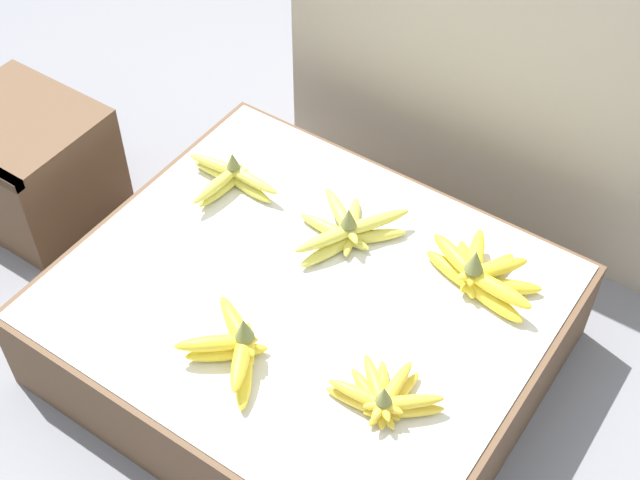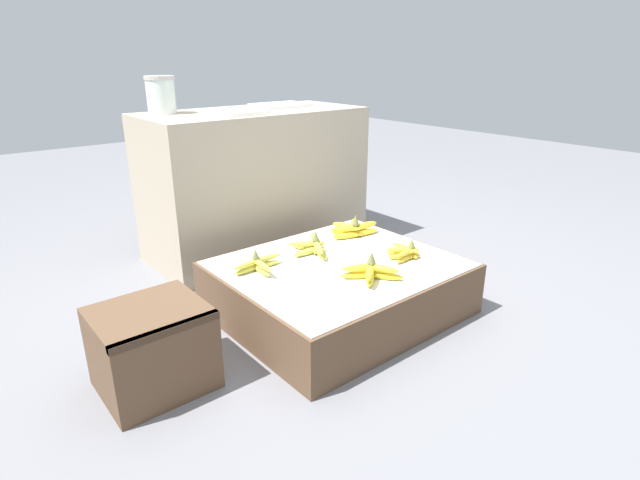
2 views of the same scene
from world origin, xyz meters
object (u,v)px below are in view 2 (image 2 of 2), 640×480
at_px(banana_bunch_middle_midleft, 313,246).
at_px(glass_jar, 161,95).
at_px(banana_bunch_middle_left, 258,264).
at_px(banana_bunch_middle_midright, 353,229).
at_px(foam_tray_white, 242,112).
at_px(banana_bunch_front_midright, 407,252).
at_px(wooden_crate, 153,348).
at_px(banana_bunch_front_midleft, 371,272).

bearing_deg(banana_bunch_middle_midleft, glass_jar, 108.95).
xyz_separation_m(banana_bunch_middle_left, glass_jar, (0.02, 0.83, 0.60)).
bearing_deg(banana_bunch_middle_midright, banana_bunch_middle_midleft, -170.80).
distance_m(glass_jar, foam_tray_white, 0.39).
bearing_deg(foam_tray_white, banana_bunch_middle_midleft, -90.49).
bearing_deg(banana_bunch_front_midright, foam_tray_white, 107.35).
height_order(banana_bunch_middle_left, foam_tray_white, foam_tray_white).
distance_m(banana_bunch_front_midright, banana_bunch_middle_midright, 0.34).
distance_m(banana_bunch_front_midright, glass_jar, 1.38).
bearing_deg(glass_jar, banana_bunch_middle_left, -91.04).
relative_size(banana_bunch_front_midright, banana_bunch_middle_midleft, 0.84).
relative_size(wooden_crate, banana_bunch_front_midright, 1.68).
bearing_deg(banana_bunch_middle_left, banana_bunch_front_midleft, -50.53).
relative_size(banana_bunch_front_midright, banana_bunch_middle_midright, 0.82).
relative_size(banana_bunch_front_midleft, banana_bunch_middle_midright, 0.77).
distance_m(banana_bunch_middle_midleft, glass_jar, 1.05).
distance_m(wooden_crate, banana_bunch_middle_midleft, 0.82).
bearing_deg(banana_bunch_middle_left, banana_bunch_middle_midright, 5.87).
distance_m(wooden_crate, banana_bunch_front_midright, 1.08).
distance_m(banana_bunch_middle_midright, glass_jar, 1.12).
height_order(glass_jar, foam_tray_white, glass_jar).
height_order(banana_bunch_front_midleft, banana_bunch_middle_left, banana_bunch_front_midleft).
height_order(banana_bunch_front_midright, glass_jar, glass_jar).
distance_m(wooden_crate, foam_tray_white, 1.25).
bearing_deg(banana_bunch_middle_left, banana_bunch_middle_midleft, 2.67).
bearing_deg(banana_bunch_middle_midleft, banana_bunch_middle_midright, 9.20).
bearing_deg(foam_tray_white, banana_bunch_front_midright, -72.65).
xyz_separation_m(banana_bunch_middle_midright, foam_tray_white, (-0.27, 0.51, 0.52)).
bearing_deg(banana_bunch_middle_left, foam_tray_white, 62.19).
distance_m(banana_bunch_middle_midleft, banana_bunch_middle_midright, 0.28).
bearing_deg(glass_jar, wooden_crate, -118.01).
bearing_deg(glass_jar, banana_bunch_middle_midleft, -71.05).
bearing_deg(glass_jar, banana_bunch_middle_midright, -53.99).
distance_m(banana_bunch_front_midleft, banana_bunch_middle_left, 0.45).
bearing_deg(banana_bunch_middle_midleft, banana_bunch_middle_left, -177.33).
height_order(banana_bunch_middle_left, banana_bunch_middle_midright, banana_bunch_middle_midright).
bearing_deg(banana_bunch_front_midright, banana_bunch_middle_midright, 88.44).
height_order(banana_bunch_middle_midleft, banana_bunch_middle_midright, banana_bunch_middle_midright).
bearing_deg(banana_bunch_front_midleft, banana_bunch_middle_left, 129.47).
bearing_deg(glass_jar, foam_tray_white, -42.55).
xyz_separation_m(banana_bunch_middle_midleft, foam_tray_white, (0.00, 0.55, 0.52)).
bearing_deg(wooden_crate, banana_bunch_middle_left, 16.41).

